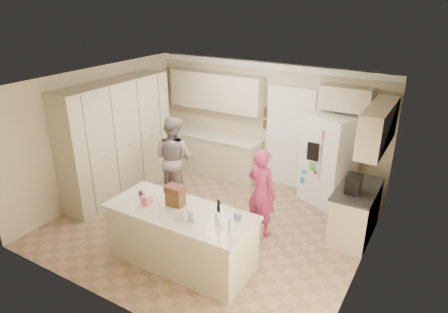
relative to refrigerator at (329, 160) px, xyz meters
The scene contains 41 objects.
floor 2.64m from the refrigerator, 127.41° to the right, with size 5.20×4.60×0.02m, color #9E775E.
ceiling 3.01m from the refrigerator, 127.41° to the right, with size 5.20×4.60×0.02m, color white.
wall_back 1.60m from the refrigerator, 167.35° to the left, with size 5.20×0.02×2.60m, color beige.
wall_front 4.56m from the refrigerator, 109.40° to the right, with size 5.20×0.02×2.60m, color beige.
wall_left 4.58m from the refrigerator, 154.42° to the right, with size 0.02×4.60×2.60m, color beige.
wall_right 2.29m from the refrigerator, 60.79° to the right, with size 0.02×4.60×2.60m, color beige.
crown_back 2.24m from the refrigerator, 169.17° to the left, with size 5.20×0.08×0.12m, color white.
pantry_bank 4.21m from the refrigerator, 155.05° to the right, with size 0.60×2.60×2.35m, color beige.
back_base_cab 2.70m from the refrigerator, behind, with size 2.20×0.60×0.88m, color beige.
back_countertop 2.66m from the refrigerator, behind, with size 2.24×0.63×0.04m, color beige.
back_upper_cab 2.84m from the refrigerator, behind, with size 2.20×0.35×0.80m, color beige.
doorway_opening 1.02m from the refrigerator, 162.14° to the left, with size 0.90×0.06×2.10m, color black.
doorway_casing 1.01m from the refrigerator, 164.06° to the left, with size 1.02×0.03×2.22m, color white.
wall_frame_upper 1.65m from the refrigerator, 168.65° to the left, with size 0.15×0.02×0.20m, color brown.
wall_frame_lower 1.56m from the refrigerator, 168.65° to the left, with size 0.15×0.02×0.20m, color brown.
refrigerator is the anchor object (origin of this frame).
fridge_seam 0.35m from the refrigerator, 90.00° to the right, with size 0.01×0.02×1.78m, color gray.
fridge_dispenser 0.49m from the refrigerator, 121.08° to the right, with size 0.22×0.03×0.35m, color black.
fridge_handle_l 0.40m from the refrigerator, 97.70° to the right, with size 0.02×0.02×0.85m, color silver.
fridge_handle_r 0.40m from the refrigerator, 82.30° to the right, with size 0.02×0.02×0.85m, color silver.
over_fridge_cab 1.22m from the refrigerator, 47.23° to the left, with size 0.95×0.35×0.45m, color beige.
right_base_cab 1.34m from the refrigerator, 50.81° to the right, with size 0.60×1.20×0.88m, color beige.
right_countertop 1.25m from the refrigerator, 51.16° to the right, with size 0.63×1.24×0.04m, color #2D2B28.
right_upper_cab 1.59m from the refrigerator, 40.07° to the right, with size 0.35×1.50×0.70m, color beige.
coffee_maker 1.40m from the refrigerator, 57.65° to the right, with size 0.22×0.28×0.30m, color black.
island_base 3.37m from the refrigerator, 113.07° to the right, with size 2.20×0.90×0.88m, color beige.
island_top 3.34m from the refrigerator, 113.07° to the right, with size 2.28×0.96×0.05m, color beige.
utensil_crock 3.09m from the refrigerator, 102.28° to the right, with size 0.13×0.13×0.15m, color white.
tissue_box 3.68m from the refrigerator, 120.36° to the right, with size 0.13×0.13×0.14m, color #DC6987.
tissue_plume 3.68m from the refrigerator, 120.36° to the right, with size 0.08×0.08×0.08m, color white.
dollhouse_body 3.31m from the refrigerator, 116.13° to the right, with size 0.26×0.18×0.22m, color brown.
dollhouse_roof 3.32m from the refrigerator, 116.13° to the right, with size 0.28×0.20×0.10m, color #592D1E.
jam_jar 3.68m from the refrigerator, 124.90° to the right, with size 0.07×0.07×0.09m, color #59263F.
greeting_card_a 3.47m from the refrigerator, 109.49° to the right, with size 0.12×0.01×0.16m, color white.
greeting_card_b 3.38m from the refrigerator, 107.37° to the right, with size 0.12×0.01×0.16m, color silver.
water_bottle 3.24m from the refrigerator, 96.34° to the right, with size 0.07×0.07×0.24m, color silver.
shaker_salt 2.89m from the refrigerator, 99.71° to the right, with size 0.05×0.05×0.09m, color #3E519D.
shaker_pepper 2.88m from the refrigerator, 98.34° to the right, with size 0.05×0.05×0.09m, color #3E519D.
teen_boy 3.04m from the refrigerator, 152.86° to the right, with size 0.83×0.65×1.72m, color #98938F.
teen_girl 1.80m from the refrigerator, 110.85° to the right, with size 0.57×0.37×1.57m, color #B73672.
fridge_magnets 0.36m from the refrigerator, 90.00° to the right, with size 0.76×0.02×1.44m, color tan, non-canonical shape.
Camera 1 is at (3.38, -5.18, 3.94)m, focal length 32.00 mm.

